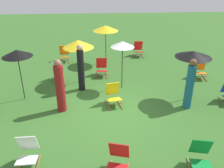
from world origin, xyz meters
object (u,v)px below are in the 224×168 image
object	(u,v)px
umbrella_1	(194,54)
person_0	(60,87)
deckchair_4	(102,68)
deckchair_12	(64,54)
umbrella_4	(123,44)
deckchair_5	(201,157)
deckchair_8	(200,70)
umbrella_0	(106,28)
umbrella_3	(17,53)
deckchair_2	(113,95)
person_2	(81,68)
deckchair_0	(28,153)
deckchair_1	(118,161)
umbrella_2	(78,44)
deckchair_6	(138,50)
deckchair_9	(58,72)
person_1	(190,85)

from	to	relation	value
umbrella_1	person_0	bearing A→B (deg)	-174.01
deckchair_4	deckchair_12	world-z (taller)	same
umbrella_4	deckchair_4	bearing A→B (deg)	121.02
deckchair_5	deckchair_12	size ratio (longest dim) A/B	1.01
deckchair_8	umbrella_0	world-z (taller)	umbrella_0
deckchair_8	umbrella_3	distance (m)	7.66
deckchair_2	person_2	bearing A→B (deg)	123.31
umbrella_1	umbrella_3	xyz separation A→B (m)	(-6.13, 0.42, 0.04)
person_0	person_2	distance (m)	1.66
deckchair_0	deckchair_8	xyz separation A→B (m)	(6.39, 4.93, 0.00)
deckchair_0	deckchair_1	xyz separation A→B (m)	(2.21, -0.42, 0.00)
deckchair_4	umbrella_2	size ratio (longest dim) A/B	0.45
deckchair_0	person_2	distance (m)	4.29
deckchair_0	deckchair_6	xyz separation A→B (m)	(4.13, 8.06, 0.00)
deckchair_2	deckchair_5	bearing A→B (deg)	-70.10
deckchair_9	person_0	xyz separation A→B (m)	(0.45, -2.56, 0.52)
deckchair_6	umbrella_0	world-z (taller)	umbrella_0
deckchair_1	umbrella_4	bearing A→B (deg)	98.12
deckchair_1	person_2	xyz separation A→B (m)	(-1.06, 4.51, 0.56)
deckchair_0	umbrella_1	world-z (taller)	umbrella_1
person_0	umbrella_3	bearing A→B (deg)	106.90
umbrella_2	umbrella_1	bearing A→B (deg)	-23.65
deckchair_6	umbrella_2	bearing A→B (deg)	-134.01
person_1	deckchair_5	bearing A→B (deg)	-123.88
person_0	deckchair_5	bearing A→B (deg)	-81.14
deckchair_1	person_0	distance (m)	3.45
deckchair_12	deckchair_0	bearing A→B (deg)	-95.80
deckchair_6	umbrella_0	distance (m)	2.55
umbrella_3	person_0	bearing A→B (deg)	-30.88
deckchair_12	umbrella_4	size ratio (longest dim) A/B	0.42
umbrella_3	umbrella_2	bearing A→B (deg)	34.14
deckchair_8	person_1	size ratio (longest dim) A/B	0.46
deckchair_2	deckchair_0	bearing A→B (deg)	-139.48
deckchair_2	deckchair_5	xyz separation A→B (m)	(1.88, -3.26, 0.00)
umbrella_2	person_2	bearing A→B (deg)	-82.29
umbrella_1	person_1	world-z (taller)	umbrella_1
deckchair_2	umbrella_4	bearing A→B (deg)	61.21
deckchair_0	deckchair_12	world-z (taller)	same
deckchair_0	deckchair_12	size ratio (longest dim) A/B	1.00
deckchair_4	deckchair_8	distance (m)	4.43
umbrella_1	umbrella_2	distance (m)	4.48
umbrella_1	umbrella_0	bearing A→B (deg)	125.53
deckchair_5	umbrella_4	bearing A→B (deg)	119.51
person_0	deckchair_0	bearing A→B (deg)	-143.90
deckchair_6	deckchair_9	size ratio (longest dim) A/B	1.00
deckchair_4	deckchair_9	distance (m)	1.95
deckchair_0	deckchair_5	size ratio (longest dim) A/B	0.99
deckchair_0	person_2	world-z (taller)	person_2
deckchair_1	person_0	xyz separation A→B (m)	(-1.68, 2.97, 0.52)
deckchair_5	deckchair_8	world-z (taller)	same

